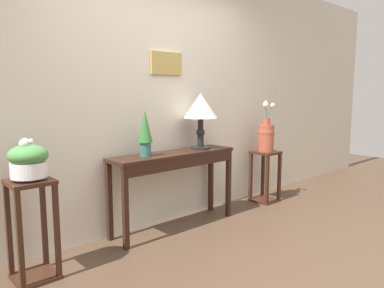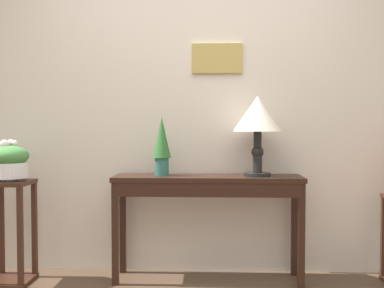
{
  "view_description": "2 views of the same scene",
  "coord_description": "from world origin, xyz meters",
  "px_view_note": "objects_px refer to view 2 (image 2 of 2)",
  "views": [
    {
      "loc": [
        -2.19,
        -1.51,
        1.36
      ],
      "look_at": [
        0.26,
        1.2,
        0.86
      ],
      "focal_mm": 34.11,
      "sensor_mm": 36.0,
      "label": 1
    },
    {
      "loc": [
        0.12,
        -2.05,
        1.14
      ],
      "look_at": [
        -0.02,
        1.32,
        1.02
      ],
      "focal_mm": 42.46,
      "sensor_mm": 36.0,
      "label": 2
    }
  ],
  "objects_px": {
    "console_table": "(208,192)",
    "table_lamp": "(258,117)",
    "potted_plant_on_console": "(162,143)",
    "pedestal_stand_left": "(10,232)",
    "planter_bowl_wide_left": "(9,161)"
  },
  "relations": [
    {
      "from": "console_table",
      "to": "pedestal_stand_left",
      "type": "bearing_deg",
      "value": -176.03
    },
    {
      "from": "table_lamp",
      "to": "potted_plant_on_console",
      "type": "relative_size",
      "value": 1.35
    },
    {
      "from": "console_table",
      "to": "table_lamp",
      "type": "bearing_deg",
      "value": 3.53
    },
    {
      "from": "console_table",
      "to": "table_lamp",
      "type": "xyz_separation_m",
      "value": [
        0.36,
        0.02,
        0.55
      ]
    },
    {
      "from": "table_lamp",
      "to": "planter_bowl_wide_left",
      "type": "height_order",
      "value": "table_lamp"
    },
    {
      "from": "pedestal_stand_left",
      "to": "console_table",
      "type": "bearing_deg",
      "value": 3.97
    },
    {
      "from": "potted_plant_on_console",
      "to": "planter_bowl_wide_left",
      "type": "bearing_deg",
      "value": -173.33
    },
    {
      "from": "potted_plant_on_console",
      "to": "pedestal_stand_left",
      "type": "xyz_separation_m",
      "value": [
        -1.1,
        -0.13,
        -0.65
      ]
    },
    {
      "from": "potted_plant_on_console",
      "to": "console_table",
      "type": "bearing_deg",
      "value": -4.76
    },
    {
      "from": "pedestal_stand_left",
      "to": "planter_bowl_wide_left",
      "type": "bearing_deg",
      "value": 155.85
    },
    {
      "from": "potted_plant_on_console",
      "to": "pedestal_stand_left",
      "type": "relative_size",
      "value": 0.58
    },
    {
      "from": "table_lamp",
      "to": "pedestal_stand_left",
      "type": "distance_m",
      "value": 1.99
    },
    {
      "from": "pedestal_stand_left",
      "to": "table_lamp",
      "type": "bearing_deg",
      "value": 3.88
    },
    {
      "from": "planter_bowl_wide_left",
      "to": "console_table",
      "type": "bearing_deg",
      "value": 3.96
    },
    {
      "from": "console_table",
      "to": "table_lamp",
      "type": "height_order",
      "value": "table_lamp"
    }
  ]
}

